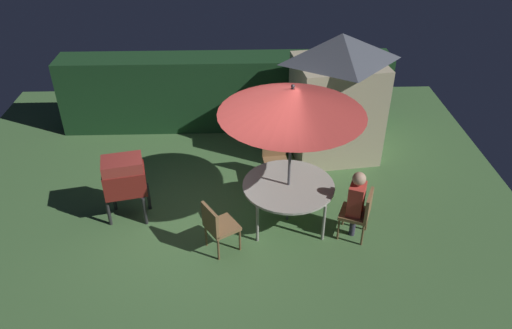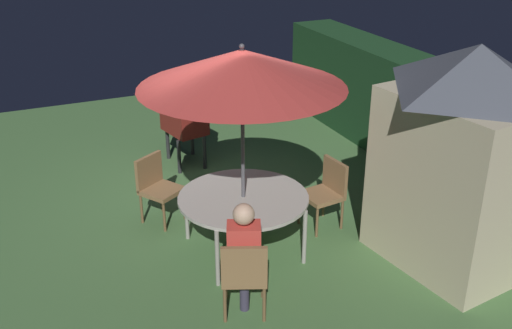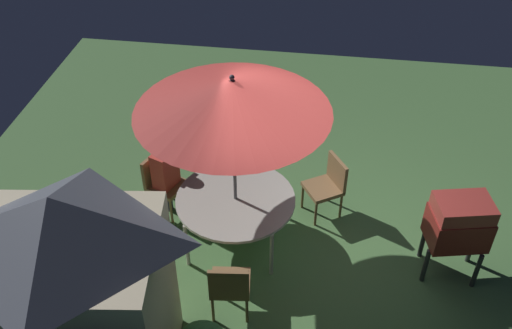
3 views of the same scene
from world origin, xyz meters
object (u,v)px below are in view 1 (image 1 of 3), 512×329
Objects in this scene: patio_umbrella at (292,101)px; bbq_grill at (124,177)px; patio_table at (288,187)px; chair_far_side at (275,157)px; chair_toward_hedge at (217,225)px; potted_plant_by_shed at (278,135)px; garden_shed at (337,96)px; chair_near_shed at (360,211)px; person_in_red at (357,197)px.

patio_umbrella is 2.14× the size of bbq_grill.
patio_table is 1.73× the size of chair_far_side.
patio_umbrella is 2.86× the size of chair_toward_hedge.
patio_umbrella reaches higher than chair_far_side.
garden_shed is at bearing 4.34° from potted_plant_by_shed.
chair_toward_hedge is at bearing -173.46° from chair_near_shed.
patio_umbrella is (0.00, 0.00, 1.60)m from patio_table.
garden_shed is 2.89× the size of chair_toward_hedge.
bbq_grill is at bearing -157.88° from chair_far_side.
bbq_grill reaches higher than chair_near_shed.
potted_plant_by_shed is at bearing 35.56° from bbq_grill.
patio_umbrella reaches higher than chair_near_shed.
chair_near_shed reaches higher than patio_table.
potted_plant_by_shed is at bearing 67.96° from chair_toward_hedge.
garden_shed is 2.72m from person_in_red.
patio_umbrella is 2.17m from chair_near_shed.
garden_shed reaches higher than patio_umbrella.
chair_far_side is at bearing -142.45° from garden_shed.
chair_near_shed is at bearing -22.62° from patio_umbrella.
bbq_grill reaches higher than potted_plant_by_shed.
chair_toward_hedge is at bearing -128.12° from garden_shed.
patio_table is 1.30× the size of bbq_grill.
bbq_grill reaches higher than chair_far_side.
chair_far_side is at bearing 96.63° from patio_umbrella.
garden_shed is 4.45m from bbq_grill.
chair_toward_hedge is 3.11m from potted_plant_by_shed.
bbq_grill is 1.86m from chair_toward_hedge.
chair_toward_hedge is (-1.18, -0.74, -1.78)m from patio_umbrella.
chair_near_shed and chair_toward_hedge have the same top height.
bbq_grill is at bearing -152.28° from garden_shed.
garden_shed is 3.03× the size of potted_plant_by_shed.
bbq_grill is 0.95× the size of person_in_red.
chair_far_side is at bearing 22.12° from bbq_grill.
patio_table is 1.25m from chair_near_shed.
bbq_grill is at bearing 176.58° from patio_table.
bbq_grill is at bearing 176.58° from patio_umbrella.
garden_shed reaches higher than potted_plant_by_shed.
garden_shed is at bearing 89.92° from chair_near_shed.
chair_toward_hedge is at bearing -117.75° from chair_far_side.
garden_shed is at bearing 62.80° from patio_umbrella.
patio_umbrella reaches higher than person_in_red.
potted_plant_by_shed is at bearing 90.51° from patio_table.
chair_near_shed is 1.00× the size of chair_far_side.
garden_shed is at bearing 37.55° from chair_far_side.
chair_far_side is at bearing 62.25° from chair_toward_hedge.
patio_umbrella is at bearing -83.37° from chair_far_side.
potted_plant_by_shed is at bearing 113.93° from chair_near_shed.
potted_plant_by_shed is at bearing 82.13° from chair_far_side.
patio_table is 2.79m from bbq_grill.
patio_umbrella is at bearing 32.06° from chair_toward_hedge.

